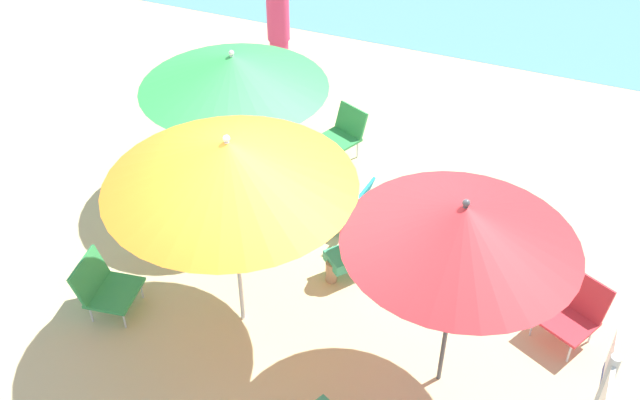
# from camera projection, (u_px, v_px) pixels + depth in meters

# --- Properties ---
(ground_plane) EXTENTS (40.00, 40.00, 0.00)m
(ground_plane) POSITION_uv_depth(u_px,v_px,m) (296.00, 311.00, 7.23)
(ground_plane) COLOR #D3BC8C
(umbrella_orange) EXTENTS (2.14, 2.14, 2.12)m
(umbrella_orange) POSITION_uv_depth(u_px,v_px,m) (229.00, 164.00, 6.01)
(umbrella_orange) COLOR silver
(umbrella_orange) RESTS_ON ground_plane
(umbrella_red) EXTENTS (1.83, 1.83, 2.04)m
(umbrella_red) POSITION_uv_depth(u_px,v_px,m) (463.00, 225.00, 5.48)
(umbrella_red) COLOR #4C4C51
(umbrella_red) RESTS_ON ground_plane
(umbrella_green) EXTENTS (2.05, 2.05, 1.79)m
(umbrella_green) POSITION_uv_depth(u_px,v_px,m) (233.00, 71.00, 7.82)
(umbrella_green) COLOR silver
(umbrella_green) RESTS_ON ground_plane
(beach_chair_a) EXTENTS (0.62, 0.67, 0.61)m
(beach_chair_a) POSITION_uv_depth(u_px,v_px,m) (343.00, 132.00, 9.10)
(beach_chair_a) COLOR #33934C
(beach_chair_a) RESTS_ON ground_plane
(beach_chair_b) EXTENTS (0.64, 0.60, 0.56)m
(beach_chair_b) POSITION_uv_depth(u_px,v_px,m) (345.00, 205.00, 8.08)
(beach_chair_b) COLOR teal
(beach_chair_b) RESTS_ON ground_plane
(beach_chair_c) EXTENTS (0.58, 0.57, 0.58)m
(beach_chair_c) POSITION_uv_depth(u_px,v_px,m) (104.00, 286.00, 7.08)
(beach_chair_c) COLOR #33934C
(beach_chair_c) RESTS_ON ground_plane
(beach_chair_e) EXTENTS (0.69, 0.70, 0.62)m
(beach_chair_e) POSITION_uv_depth(u_px,v_px,m) (573.00, 309.00, 6.81)
(beach_chair_e) COLOR red
(beach_chair_e) RESTS_ON ground_plane
(person_a) EXTENTS (0.49, 0.52, 0.91)m
(person_a) POSITION_uv_depth(u_px,v_px,m) (357.00, 238.00, 7.39)
(person_a) COLOR #389970
(person_a) RESTS_ON ground_plane
(person_b) EXTENTS (0.30, 0.30, 1.66)m
(person_b) POSITION_uv_depth(u_px,v_px,m) (279.00, 33.00, 10.07)
(person_b) COLOR #DB3866
(person_b) RESTS_ON ground_plane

